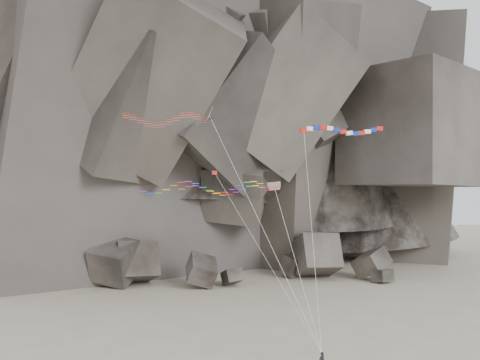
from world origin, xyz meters
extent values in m
plane|color=#9E967F|center=(0.00, 0.00, 0.00)|extent=(260.00, 260.00, 0.00)
cube|color=#47423F|center=(-0.61, 32.38, 1.55)|extent=(5.31, 6.10, 5.89)
cube|color=#47423F|center=(21.94, 39.49, 3.46)|extent=(8.96, 8.67, 8.29)
cube|color=#47423F|center=(-28.98, 37.80, 1.77)|extent=(4.31, 5.05, 4.63)
cube|color=#47423F|center=(29.72, 30.07, 1.02)|extent=(3.74, 3.76, 2.45)
cube|color=#47423F|center=(29.22, 33.10, 1.61)|extent=(7.01, 7.00, 6.06)
cube|color=#47423F|center=(16.27, 38.00, 1.62)|extent=(4.42, 4.58, 4.18)
cube|color=#47423F|center=(4.40, 32.48, 1.06)|extent=(3.44, 4.05, 3.27)
cube|color=#47423F|center=(-14.15, 35.92, 2.82)|extent=(8.99, 10.07, 8.46)
cube|color=#47423F|center=(-11.13, 37.01, 2.88)|extent=(8.49, 8.96, 7.64)
cube|color=#47423F|center=(20.21, 35.93, 3.07)|extent=(7.24, 8.54, 8.37)
imported|color=black|center=(4.69, -6.90, 1.01)|extent=(0.83, 0.70, 2.02)
cylinder|color=silver|center=(0.34, -1.86, 12.90)|extent=(8.74, 10.12, 22.53)
cube|color=red|center=(5.47, 0.49, 22.49)|extent=(0.70, 0.52, 0.43)
cube|color=white|center=(6.15, 0.37, 22.66)|extent=(0.74, 0.52, 0.48)
cube|color=#0D2695|center=(6.82, 0.22, 22.78)|extent=(0.75, 0.53, 0.51)
cube|color=red|center=(7.49, 0.04, 22.79)|extent=(0.76, 0.53, 0.52)
cube|color=white|center=(8.16, -0.14, 22.70)|extent=(0.74, 0.52, 0.49)
cube|color=#0D2695|center=(8.83, -0.30, 22.53)|extent=(0.71, 0.52, 0.45)
cube|color=red|center=(9.51, -0.43, 22.35)|extent=(0.73, 0.52, 0.47)
cube|color=white|center=(10.18, -0.51, 22.21)|extent=(0.75, 0.53, 0.51)
cube|color=#0D2695|center=(10.85, -0.55, 22.17)|extent=(0.76, 0.53, 0.52)
cube|color=red|center=(11.52, -0.56, 22.24)|extent=(0.75, 0.52, 0.50)
cube|color=white|center=(12.19, -0.57, 22.40)|extent=(0.72, 0.52, 0.46)
cube|color=#0D2695|center=(12.86, -0.58, 22.58)|extent=(0.72, 0.52, 0.46)
cube|color=red|center=(13.54, -0.63, 22.74)|extent=(0.75, 0.52, 0.50)
cylinder|color=silver|center=(5.08, -3.30, 12.06)|extent=(0.82, 7.24, 20.85)
cube|color=yellow|center=(2.33, 0.62, 16.78)|extent=(1.44, 0.52, 0.79)
cube|color=#0CB219|center=(2.33, 0.43, 16.49)|extent=(1.20, 0.37, 0.54)
cylinder|color=silver|center=(3.51, -3.14, 9.21)|extent=(2.40, 7.55, 15.15)
cube|color=red|center=(-4.07, -0.55, 18.03)|extent=(0.54, 0.26, 0.36)
cube|color=#0D2695|center=(-4.26, -0.54, 18.03)|extent=(0.21, 0.12, 0.37)
cylinder|color=silver|center=(0.31, -3.72, 9.84)|extent=(8.79, 6.38, 16.40)
camera|label=1|loc=(-12.88, -52.47, 17.33)|focal=40.00mm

